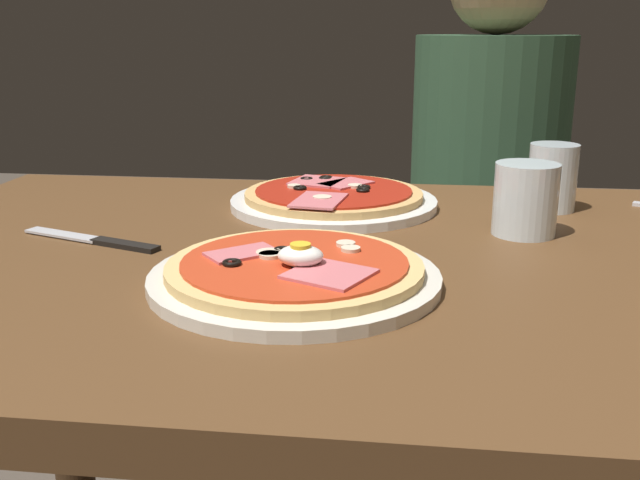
% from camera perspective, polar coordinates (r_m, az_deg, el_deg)
% --- Properties ---
extents(dining_table, '(1.19, 0.77, 0.75)m').
position_cam_1_polar(dining_table, '(0.86, 2.27, -8.82)').
color(dining_table, brown).
rests_on(dining_table, ground).
extents(pizza_foreground, '(0.29, 0.29, 0.05)m').
position_cam_1_polar(pizza_foreground, '(0.71, -1.99, -2.58)').
color(pizza_foreground, silver).
rests_on(pizza_foreground, dining_table).
extents(pizza_across_right, '(0.29, 0.29, 0.03)m').
position_cam_1_polar(pizza_across_right, '(1.03, 1.05, 3.26)').
color(pizza_across_right, white).
rests_on(pizza_across_right, dining_table).
extents(water_glass_near, '(0.08, 0.08, 0.09)m').
position_cam_1_polar(water_glass_near, '(0.92, 15.77, 2.75)').
color(water_glass_near, silver).
rests_on(water_glass_near, dining_table).
extents(water_glass_far, '(0.07, 0.07, 0.09)m').
position_cam_1_polar(water_glass_far, '(1.05, 17.72, 4.36)').
color(water_glass_far, silver).
rests_on(water_glass_far, dining_table).
extents(knife, '(0.19, 0.08, 0.01)m').
position_cam_1_polar(knife, '(0.89, -16.90, -0.04)').
color(knife, silver).
rests_on(knife, dining_table).
extents(diner_person, '(0.32, 0.32, 1.18)m').
position_cam_1_polar(diner_person, '(1.61, 12.67, 0.28)').
color(diner_person, black).
rests_on(diner_person, ground).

